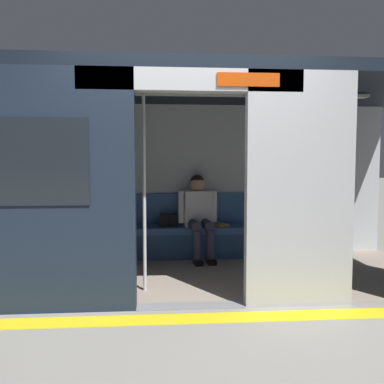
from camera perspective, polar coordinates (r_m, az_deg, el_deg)
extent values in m
plane|color=gray|center=(3.99, -0.14, -15.56)|extent=(60.00, 60.00, 0.00)
cube|color=yellow|center=(3.71, 0.22, -17.08)|extent=(8.00, 0.24, 0.01)
cube|color=#ADAFB5|center=(3.95, 14.63, 0.27)|extent=(1.01, 0.12, 2.18)
cube|color=black|center=(3.93, 14.75, 4.06)|extent=(0.56, 0.02, 0.55)
cube|color=black|center=(3.84, -22.18, 3.89)|extent=(1.10, 0.02, 0.76)
cube|color=#ADAFB5|center=(3.83, -0.15, 15.14)|extent=(2.02, 0.16, 0.20)
cube|color=#BF3F0C|center=(3.81, 7.82, 15.15)|extent=(0.56, 0.02, 0.12)
cube|color=black|center=(4.99, -1.19, 14.43)|extent=(6.40, 2.47, 0.12)
cube|color=gray|center=(5.09, -1.15, -11.14)|extent=(6.08, 2.31, 0.01)
cube|color=silver|center=(6.06, -1.80, 1.72)|extent=(6.08, 0.10, 2.18)
cube|color=#38609E|center=(6.04, -1.76, -2.30)|extent=(3.52, 0.06, 0.45)
cube|color=white|center=(4.97, -1.18, 13.41)|extent=(4.48, 0.16, 0.03)
cube|color=gray|center=(3.99, -0.14, -15.48)|extent=(1.01, 0.19, 0.01)
cube|color=#38609E|center=(5.86, -1.65, -5.17)|extent=(2.52, 0.44, 0.09)
cube|color=navy|center=(5.70, -1.55, -7.69)|extent=(2.52, 0.04, 0.35)
cube|color=silver|center=(5.81, 0.75, -2.30)|extent=(0.40, 0.26, 0.50)
sphere|color=tan|center=(5.78, 0.75, 1.09)|extent=(0.21, 0.21, 0.21)
sphere|color=black|center=(5.79, 0.73, 1.46)|extent=(0.19, 0.19, 0.19)
cylinder|color=silver|center=(5.84, 3.07, -1.99)|extent=(0.08, 0.08, 0.44)
cylinder|color=silver|center=(5.74, -1.49, -2.09)|extent=(0.08, 0.08, 0.44)
cylinder|color=#38334C|center=(5.67, 2.06, -4.52)|extent=(0.18, 0.41, 0.14)
cylinder|color=#38334C|center=(5.63, 0.28, -4.57)|extent=(0.18, 0.41, 0.14)
cylinder|color=#38334C|center=(5.52, 2.55, -7.40)|extent=(0.10, 0.10, 0.40)
cylinder|color=#38334C|center=(5.48, 0.70, -7.48)|extent=(0.10, 0.10, 0.40)
cube|color=black|center=(5.52, 2.67, -9.64)|extent=(0.13, 0.23, 0.06)
cube|color=black|center=(5.48, 0.81, -9.74)|extent=(0.13, 0.23, 0.06)
cube|color=black|center=(5.85, -3.26, -3.89)|extent=(0.26, 0.14, 0.17)
cube|color=black|center=(5.78, -3.24, -4.08)|extent=(0.02, 0.01, 0.14)
cube|color=gold|center=(5.91, 4.02, -4.52)|extent=(0.23, 0.26, 0.03)
cylinder|color=silver|center=(4.27, -6.63, 0.52)|extent=(0.04, 0.04, 2.16)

